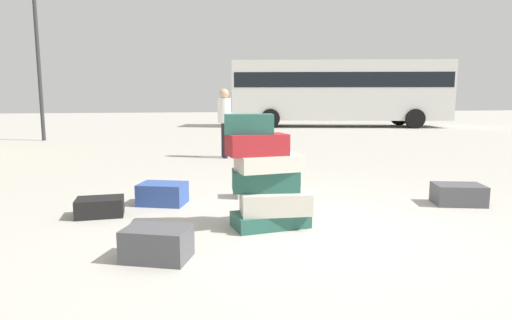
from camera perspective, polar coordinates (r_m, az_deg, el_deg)
name	(u,v)px	position (r m, az deg, el deg)	size (l,w,h in m)	color
ground_plane	(317,234)	(4.47, 8.13, -9.73)	(80.00, 80.00, 0.00)	#ADA89E
suitcase_tower	(266,179)	(4.54, 1.37, -2.58)	(0.92, 0.56, 1.21)	#26594C
suitcase_black_foreground_near	(100,207)	(5.37, -20.10, -5.90)	(0.53, 0.37, 0.21)	black
suitcase_cream_left_side	(258,186)	(5.98, 0.21, -3.49)	(0.57, 0.29, 0.31)	beige
suitcase_navy_behind_tower	(163,194)	(5.72, -12.34, -4.42)	(0.58, 0.42, 0.28)	#334F99
suitcase_charcoal_foreground_far	(458,194)	(6.18, 25.38, -4.16)	(0.61, 0.42, 0.26)	#4C4C51
suitcase_charcoal_upright_blue	(157,244)	(3.81, -13.06, -10.81)	(0.55, 0.37, 0.28)	#4C4C51
person_bearded_onlooker	(224,117)	(9.96, -4.26, 5.78)	(0.30, 0.34, 1.60)	black
parked_bus	(339,89)	(21.63, 11.00, 9.27)	(10.61, 4.90, 3.15)	silver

